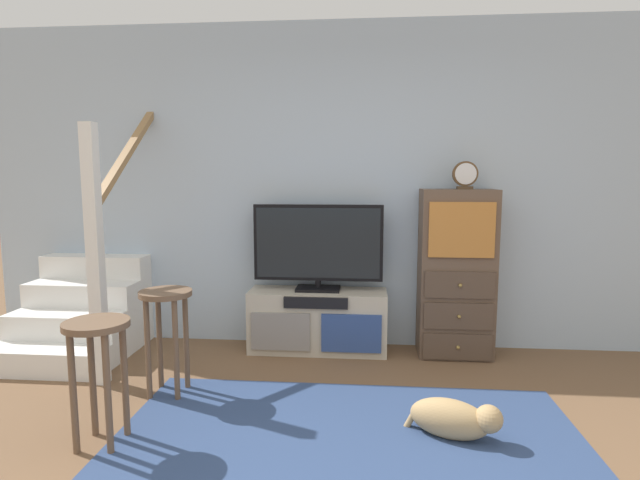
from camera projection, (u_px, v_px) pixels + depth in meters
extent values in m
cube|color=#A8BCD1|center=(356.00, 187.00, 4.28)|extent=(6.40, 0.12, 2.70)
cube|color=navy|center=(347.00, 457.00, 2.61)|extent=(2.60, 1.80, 0.01)
cube|color=#BCB29E|center=(318.00, 321.00, 4.19)|extent=(1.13, 0.36, 0.51)
cube|color=gray|center=(280.00, 332.00, 4.03)|extent=(0.47, 0.02, 0.31)
cube|color=#2D4784|center=(351.00, 333.00, 3.98)|extent=(0.47, 0.02, 0.31)
cube|color=black|center=(316.00, 303.00, 3.97)|extent=(0.51, 0.02, 0.09)
cube|color=black|center=(318.00, 289.00, 4.17)|extent=(0.36, 0.22, 0.02)
cylinder|color=black|center=(318.00, 284.00, 4.17)|extent=(0.05, 0.05, 0.06)
cube|color=black|center=(318.00, 243.00, 4.12)|extent=(1.06, 0.05, 0.62)
cube|color=black|center=(318.00, 243.00, 4.10)|extent=(1.01, 0.01, 0.57)
cube|color=brown|center=(456.00, 273.00, 4.05)|extent=(0.58, 0.34, 1.34)
cube|color=#4E3C2F|center=(458.00, 347.00, 3.94)|extent=(0.53, 0.02, 0.21)
sphere|color=olive|center=(458.00, 348.00, 3.92)|extent=(0.03, 0.03, 0.03)
cube|color=#4E3C2F|center=(459.00, 316.00, 3.91)|extent=(0.53, 0.02, 0.21)
sphere|color=olive|center=(459.00, 317.00, 3.89)|extent=(0.03, 0.03, 0.03)
cube|color=#4E3C2F|center=(460.00, 285.00, 3.88)|extent=(0.53, 0.02, 0.21)
sphere|color=olive|center=(460.00, 285.00, 3.86)|extent=(0.03, 0.03, 0.03)
cube|color=#BC7533|center=(462.00, 230.00, 3.82)|extent=(0.49, 0.02, 0.42)
cube|color=#4C3823|center=(465.00, 188.00, 3.94)|extent=(0.12, 0.08, 0.02)
cylinder|color=brown|center=(465.00, 174.00, 3.92)|extent=(0.19, 0.04, 0.19)
cylinder|color=silver|center=(466.00, 174.00, 3.90)|extent=(0.16, 0.01, 0.16)
cube|color=white|center=(46.00, 361.00, 3.72)|extent=(0.90, 0.26, 0.19)
cube|color=white|center=(66.00, 337.00, 3.96)|extent=(0.90, 0.26, 0.38)
cube|color=white|center=(83.00, 316.00, 4.21)|extent=(0.90, 0.26, 0.57)
cube|color=white|center=(99.00, 298.00, 4.45)|extent=(0.90, 0.26, 0.76)
cube|color=white|center=(113.00, 281.00, 4.70)|extent=(0.90, 0.26, 0.95)
cube|color=white|center=(95.00, 257.00, 3.44)|extent=(0.09, 0.09, 1.80)
cube|color=#9E7547|center=(133.00, 143.00, 3.98)|extent=(0.06, 1.33, 0.99)
cylinder|color=brown|center=(73.00, 394.00, 2.62)|extent=(0.04, 0.04, 0.65)
cylinder|color=brown|center=(108.00, 395.00, 2.60)|extent=(0.04, 0.04, 0.65)
cylinder|color=brown|center=(92.00, 379.00, 2.80)|extent=(0.04, 0.04, 0.65)
cylinder|color=brown|center=(125.00, 380.00, 2.79)|extent=(0.04, 0.04, 0.65)
cylinder|color=brown|center=(96.00, 324.00, 2.66)|extent=(0.34, 0.34, 0.03)
cylinder|color=brown|center=(148.00, 350.00, 3.25)|extent=(0.04, 0.04, 0.67)
cylinder|color=brown|center=(176.00, 351.00, 3.23)|extent=(0.04, 0.04, 0.67)
cylinder|color=brown|center=(160.00, 340.00, 3.43)|extent=(0.04, 0.04, 0.67)
cylinder|color=brown|center=(186.00, 341.00, 3.42)|extent=(0.04, 0.04, 0.67)
cylinder|color=brown|center=(165.00, 293.00, 3.29)|extent=(0.34, 0.34, 0.03)
ellipsoid|color=tan|center=(449.00, 419.00, 2.80)|extent=(0.48, 0.35, 0.22)
sphere|color=tan|center=(489.00, 419.00, 2.71)|extent=(0.15, 0.15, 0.15)
cylinder|color=tan|center=(412.00, 416.00, 2.90)|extent=(0.11, 0.07, 0.16)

